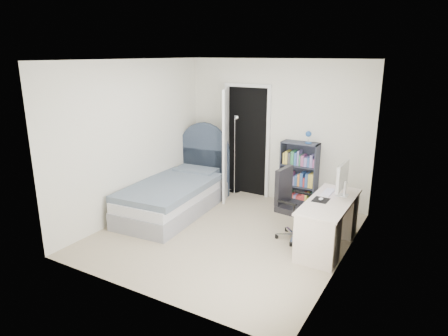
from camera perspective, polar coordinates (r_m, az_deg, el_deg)
The scene contains 8 objects.
room_shell at distance 5.59m, azimuth 0.15°, elevation 2.28°, with size 3.50×3.70×2.60m.
door at distance 7.28m, azimuth 1.34°, elevation 3.80°, with size 0.92×0.77×2.06m.
bed at distance 6.81m, azimuth -6.75°, elevation -3.55°, with size 1.20×2.28×1.36m.
nightstand at distance 7.86m, azimuth -3.65°, elevation -0.36°, with size 0.37×0.37×0.55m.
floor_lamp at distance 7.52m, azimuth 1.61°, elevation 0.90°, with size 0.22×0.22×1.51m.
bookcase at distance 7.04m, azimuth 10.71°, elevation -1.20°, with size 0.63×0.27×1.34m.
desk at distance 5.69m, azimuth 14.73°, elevation -7.35°, with size 0.56×1.39×1.14m.
office_chair at distance 5.77m, azimuth 9.52°, elevation -4.61°, with size 0.55×0.56×1.03m.
Camera 1 is at (2.70, -4.71, 2.59)m, focal length 32.00 mm.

